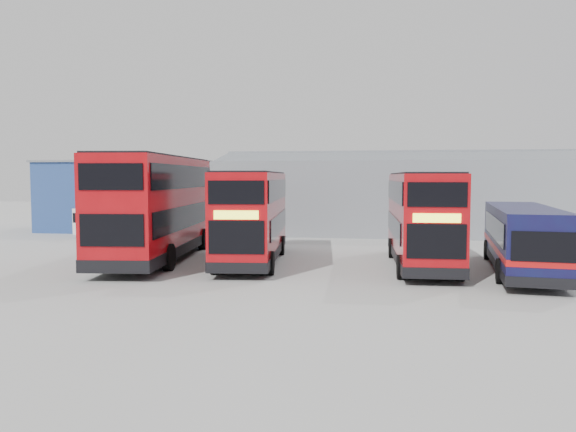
{
  "coord_description": "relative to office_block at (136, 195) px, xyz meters",
  "views": [
    {
      "loc": [
        3.79,
        -22.05,
        3.96
      ],
      "look_at": [
        -0.25,
        4.23,
        2.1
      ],
      "focal_mm": 35.0,
      "sensor_mm": 36.0,
      "label": 1
    }
  ],
  "objects": [
    {
      "name": "double_decker_centre",
      "position": [
        12.24,
        -14.71,
        -0.49
      ],
      "size": [
        3.26,
        10.08,
        4.19
      ],
      "rotation": [
        0.0,
        0.0,
        0.09
      ],
      "color": "#A6090F",
      "rests_on": "ground"
    },
    {
      "name": "double_decker_right",
      "position": [
        19.85,
        -14.78,
        -0.52
      ],
      "size": [
        2.71,
        9.86,
        4.14
      ],
      "rotation": [
        0.0,
        0.0,
        0.03
      ],
      "color": "#A6090F",
      "rests_on": "ground"
    },
    {
      "name": "maintenance_shed",
      "position": [
        22.0,
        2.01,
        0.02
      ],
      "size": [
        30.5,
        12.0,
        5.89
      ],
      "color": "gray",
      "rests_on": "ground"
    },
    {
      "name": "double_decker_left",
      "position": [
        7.64,
        -14.82,
        -0.13
      ],
      "size": [
        3.89,
        11.84,
        4.92
      ],
      "rotation": [
        0.0,
        0.0,
        3.24
      ],
      "color": "#A6090F",
      "rests_on": "ground"
    },
    {
      "name": "single_decker_blue",
      "position": [
        23.85,
        -15.86,
        -1.23
      ],
      "size": [
        3.46,
        10.24,
        2.73
      ],
      "rotation": [
        0.0,
        0.0,
        3.02
      ],
      "color": "#0D1239",
      "rests_on": "ground"
    },
    {
      "name": "ground_plane",
      "position": [
        14.0,
        -17.99,
        -2.58
      ],
      "size": [
        120.0,
        120.0,
        0.0
      ],
      "primitive_type": "plane",
      "color": "#9A9B96",
      "rests_on": "ground"
    },
    {
      "name": "office_block",
      "position": [
        0.0,
        0.0,
        0.0
      ],
      "size": [
        12.3,
        8.32,
        5.12
      ],
      "color": "navy",
      "rests_on": "ground"
    },
    {
      "name": "panel_van",
      "position": [
        0.33,
        -5.18,
        -1.5
      ],
      "size": [
        3.05,
        4.75,
        1.94
      ],
      "rotation": [
        0.0,
        0.0,
        -0.32
      ],
      "color": "silver",
      "rests_on": "ground"
    }
  ]
}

